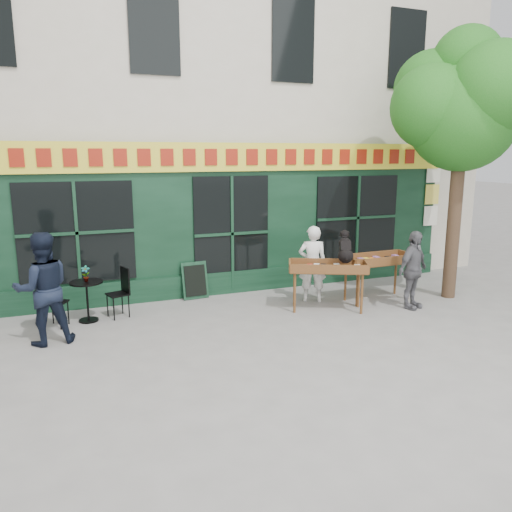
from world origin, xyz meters
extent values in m
plane|color=slate|center=(0.00, 0.00, 0.00)|extent=(80.00, 80.00, 0.00)
cube|color=beige|center=(0.00, 6.00, 5.00)|extent=(14.00, 7.00, 10.00)
cube|color=black|center=(0.00, 2.42, 1.60)|extent=(11.00, 0.16, 3.20)
cube|color=yellow|center=(0.00, 2.30, 3.00)|extent=(11.00, 0.06, 0.60)
cube|color=maroon|center=(0.00, 2.26, 3.00)|extent=(9.60, 0.03, 0.34)
cube|color=black|center=(0.00, 2.32, 0.25)|extent=(11.00, 0.10, 0.50)
cube|color=black|center=(0.00, 2.32, 1.35)|extent=(1.70, 0.05, 2.50)
cube|color=black|center=(-3.20, 2.32, 1.55)|extent=(2.20, 0.05, 2.00)
cube|color=black|center=(3.20, 2.32, 1.55)|extent=(2.20, 0.05, 2.00)
cube|color=silver|center=(5.40, 2.30, 1.50)|extent=(0.42, 0.02, 0.50)
cube|color=#E5D14C|center=(5.40, 2.30, 2.05)|extent=(0.42, 0.02, 0.50)
cube|color=silver|center=(5.40, 2.30, 2.60)|extent=(0.42, 0.02, 0.50)
cylinder|color=#382619|center=(4.30, 0.30, 1.80)|extent=(0.28, 0.28, 3.60)
sphere|color=#195B15|center=(4.30, 0.30, 3.80)|extent=(2.20, 2.20, 2.20)
sphere|color=#195B15|center=(5.00, 0.60, 4.10)|extent=(1.80, 1.80, 1.80)
sphere|color=#195B15|center=(3.70, 0.50, 4.00)|extent=(1.70, 1.70, 1.70)
sphere|color=#195B15|center=(4.50, -0.30, 4.30)|extent=(1.80, 1.80, 1.80)
sphere|color=#195B15|center=(4.00, 0.90, 4.40)|extent=(1.60, 1.60, 1.60)
sphere|color=#195B15|center=(4.40, 0.40, 4.90)|extent=(1.40, 1.40, 1.40)
cylinder|color=brown|center=(0.68, 0.53, 0.40)|extent=(0.05, 0.05, 0.80)
cylinder|color=brown|center=(1.86, -0.02, 0.40)|extent=(0.05, 0.05, 0.80)
cylinder|color=brown|center=(0.87, 0.93, 0.40)|extent=(0.05, 0.05, 0.80)
cylinder|color=brown|center=(2.05, 0.38, 0.40)|extent=(0.05, 0.05, 0.80)
cube|color=brown|center=(1.37, 0.45, 0.82)|extent=(1.60, 1.16, 0.05)
cube|color=brown|center=(1.24, 0.19, 0.90)|extent=(1.38, 0.67, 0.18)
cube|color=brown|center=(1.49, 0.72, 0.90)|extent=(1.38, 0.67, 0.18)
cube|color=brown|center=(1.37, 0.45, 0.88)|extent=(1.35, 0.91, 0.06)
imported|color=white|center=(1.37, 1.10, 0.81)|extent=(0.70, 0.60, 1.62)
cylinder|color=brown|center=(2.06, 0.45, 0.40)|extent=(0.05, 0.05, 0.80)
cylinder|color=brown|center=(3.36, 0.48, 0.40)|extent=(0.05, 0.05, 0.80)
cylinder|color=brown|center=(2.05, 0.89, 0.40)|extent=(0.05, 0.05, 0.80)
cylinder|color=brown|center=(3.35, 0.92, 0.40)|extent=(0.05, 0.05, 0.80)
cube|color=brown|center=(2.71, 0.68, 0.82)|extent=(1.51, 0.61, 0.05)
cube|color=brown|center=(2.71, 0.39, 0.90)|extent=(1.50, 0.07, 0.18)
cube|color=brown|center=(2.70, 0.97, 0.90)|extent=(1.50, 0.07, 0.18)
cube|color=brown|center=(2.71, 0.68, 0.88)|extent=(1.31, 0.43, 0.06)
imported|color=#55555A|center=(3.01, -0.07, 0.79)|extent=(1.00, 0.70, 1.58)
cylinder|color=black|center=(-3.12, 1.47, 0.02)|extent=(0.36, 0.36, 0.03)
cylinder|color=black|center=(-3.12, 1.47, 0.38)|extent=(0.04, 0.04, 0.72)
cylinder|color=black|center=(-3.12, 1.47, 0.75)|extent=(0.60, 0.60, 0.03)
cube|color=black|center=(-3.67, 1.37, 0.45)|extent=(0.49, 0.49, 0.03)
cube|color=black|center=(-3.82, 1.45, 0.70)|extent=(0.19, 0.33, 0.50)
cylinder|color=black|center=(-3.61, 1.17, 0.22)|extent=(0.02, 0.02, 0.44)
cylinder|color=black|center=(-3.47, 1.43, 0.22)|extent=(0.02, 0.02, 0.44)
cylinder|color=black|center=(-3.88, 1.31, 0.22)|extent=(0.02, 0.02, 0.44)
cylinder|color=black|center=(-3.74, 1.57, 0.22)|extent=(0.02, 0.02, 0.44)
cube|color=black|center=(-2.57, 1.52, 0.45)|extent=(0.45, 0.45, 0.03)
cube|color=black|center=(-2.41, 1.57, 0.70)|extent=(0.14, 0.35, 0.50)
cylinder|color=black|center=(-2.76, 1.62, 0.22)|extent=(0.02, 0.02, 0.44)
cylinder|color=black|center=(-2.67, 1.33, 0.22)|extent=(0.02, 0.02, 0.44)
cylinder|color=black|center=(-2.47, 1.71, 0.22)|extent=(0.02, 0.02, 0.44)
cylinder|color=black|center=(-2.39, 1.42, 0.22)|extent=(0.02, 0.02, 0.44)
imported|color=gray|center=(-3.12, 1.47, 0.91)|extent=(0.18, 0.14, 0.30)
imported|color=black|center=(-3.82, 0.57, 0.93)|extent=(0.99, 0.81, 1.86)
cube|color=black|center=(-0.88, 2.20, 0.40)|extent=(0.57, 0.22, 0.79)
cube|color=black|center=(-0.88, 2.18, 0.40)|extent=(0.47, 0.20, 0.65)
camera|label=1|loc=(-3.46, -7.94, 3.08)|focal=35.00mm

